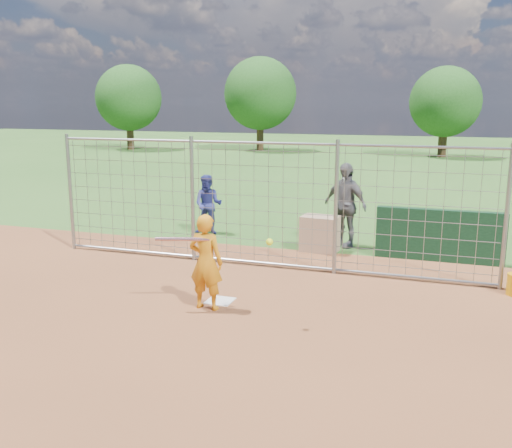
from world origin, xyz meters
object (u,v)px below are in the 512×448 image
(bystander_a, at_px, (208,205))
(equipment_bin, at_px, (320,234))
(batter, at_px, (206,262))
(bystander_b, at_px, (345,205))

(bystander_a, height_order, equipment_bin, bystander_a)
(batter, height_order, bystander_a, batter)
(bystander_a, xyz_separation_m, bystander_b, (3.49, -0.17, 0.22))
(bystander_a, bearing_deg, bystander_b, -9.86)
(bystander_a, distance_m, bystander_b, 3.50)
(bystander_a, bearing_deg, batter, -73.92)
(bystander_a, xyz_separation_m, equipment_bin, (3.05, -0.80, -0.35))
(bystander_b, bearing_deg, batter, -78.68)
(batter, bearing_deg, equipment_bin, -100.58)
(bystander_b, relative_size, equipment_bin, 2.43)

